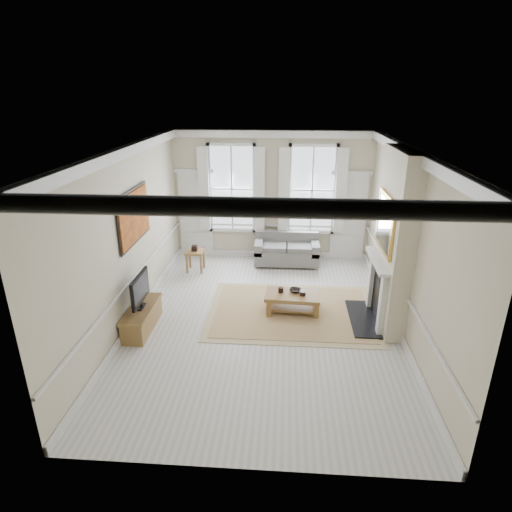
# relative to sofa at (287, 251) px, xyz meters

# --- Properties ---
(floor) EXTENTS (7.20, 7.20, 0.00)m
(floor) POSITION_rel_sofa_xyz_m (-0.43, -3.11, -0.35)
(floor) COLOR #B7B5AD
(floor) RESTS_ON ground
(ceiling) EXTENTS (7.20, 7.20, 0.00)m
(ceiling) POSITION_rel_sofa_xyz_m (-0.43, -3.11, 3.05)
(ceiling) COLOR white
(ceiling) RESTS_ON back_wall
(back_wall) EXTENTS (5.20, 0.00, 5.20)m
(back_wall) POSITION_rel_sofa_xyz_m (-0.43, 0.49, 1.35)
(back_wall) COLOR beige
(back_wall) RESTS_ON floor
(left_wall) EXTENTS (0.00, 7.20, 7.20)m
(left_wall) POSITION_rel_sofa_xyz_m (-3.03, -3.11, 1.35)
(left_wall) COLOR beige
(left_wall) RESTS_ON floor
(right_wall) EXTENTS (0.00, 7.20, 7.20)m
(right_wall) POSITION_rel_sofa_xyz_m (2.17, -3.11, 1.35)
(right_wall) COLOR beige
(right_wall) RESTS_ON floor
(window_left) EXTENTS (1.26, 0.20, 2.20)m
(window_left) POSITION_rel_sofa_xyz_m (-1.48, 0.44, 1.55)
(window_left) COLOR #B2BCC6
(window_left) RESTS_ON back_wall
(window_right) EXTENTS (1.26, 0.20, 2.20)m
(window_right) POSITION_rel_sofa_xyz_m (0.62, 0.44, 1.55)
(window_right) COLOR #B2BCC6
(window_right) RESTS_ON back_wall
(door_left) EXTENTS (0.90, 0.08, 2.30)m
(door_left) POSITION_rel_sofa_xyz_m (-2.48, 0.45, 0.80)
(door_left) COLOR silver
(door_left) RESTS_ON floor
(door_right) EXTENTS (0.90, 0.08, 2.30)m
(door_right) POSITION_rel_sofa_xyz_m (1.62, 0.45, 0.80)
(door_right) COLOR silver
(door_right) RESTS_ON floor
(painting) EXTENTS (0.05, 1.66, 1.06)m
(painting) POSITION_rel_sofa_xyz_m (-2.99, -2.81, 1.70)
(painting) COLOR #C47221
(painting) RESTS_ON left_wall
(chimney_breast) EXTENTS (0.35, 1.70, 3.38)m
(chimney_breast) POSITION_rel_sofa_xyz_m (1.99, -2.91, 1.35)
(chimney_breast) COLOR beige
(chimney_breast) RESTS_ON floor
(hearth) EXTENTS (0.55, 1.50, 0.05)m
(hearth) POSITION_rel_sofa_xyz_m (1.57, -2.91, -0.32)
(hearth) COLOR black
(hearth) RESTS_ON floor
(fireplace) EXTENTS (0.21, 1.45, 1.33)m
(fireplace) POSITION_rel_sofa_xyz_m (1.77, -2.91, 0.39)
(fireplace) COLOR silver
(fireplace) RESTS_ON floor
(mirror) EXTENTS (0.06, 1.26, 1.06)m
(mirror) POSITION_rel_sofa_xyz_m (1.78, -2.91, 1.70)
(mirror) COLOR gold
(mirror) RESTS_ON chimney_breast
(sofa) EXTENTS (1.67, 0.81, 0.82)m
(sofa) POSITION_rel_sofa_xyz_m (0.00, 0.00, 0.00)
(sofa) COLOR slate
(sofa) RESTS_ON floor
(side_table) EXTENTS (0.44, 0.44, 0.54)m
(side_table) POSITION_rel_sofa_xyz_m (-2.32, -0.66, 0.09)
(side_table) COLOR brown
(side_table) RESTS_ON floor
(rug) EXTENTS (3.50, 2.60, 0.02)m
(rug) POSITION_rel_sofa_xyz_m (0.13, -2.68, -0.33)
(rug) COLOR tan
(rug) RESTS_ON floor
(coffee_table) EXTENTS (1.16, 0.72, 0.42)m
(coffee_table) POSITION_rel_sofa_xyz_m (0.13, -2.68, -0.01)
(coffee_table) COLOR brown
(coffee_table) RESTS_ON rug
(ceramic_pot_a) EXTENTS (0.11, 0.11, 0.11)m
(ceramic_pot_a) POSITION_rel_sofa_xyz_m (-0.12, -2.63, 0.13)
(ceramic_pot_a) COLOR black
(ceramic_pot_a) RESTS_ON coffee_table
(ceramic_pot_b) EXTENTS (0.12, 0.12, 0.09)m
(ceramic_pot_b) POSITION_rel_sofa_xyz_m (0.33, -2.73, 0.12)
(ceramic_pot_b) COLOR black
(ceramic_pot_b) RESTS_ON coffee_table
(bowl) EXTENTS (0.30, 0.30, 0.06)m
(bowl) POSITION_rel_sofa_xyz_m (0.18, -2.58, 0.10)
(bowl) COLOR black
(bowl) RESTS_ON coffee_table
(tv_stand) EXTENTS (0.41, 1.28, 0.46)m
(tv_stand) POSITION_rel_sofa_xyz_m (-2.77, -3.55, -0.12)
(tv_stand) COLOR brown
(tv_stand) RESTS_ON floor
(tv) EXTENTS (0.08, 0.90, 0.68)m
(tv) POSITION_rel_sofa_xyz_m (-2.75, -3.55, 0.50)
(tv) COLOR black
(tv) RESTS_ON tv_stand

